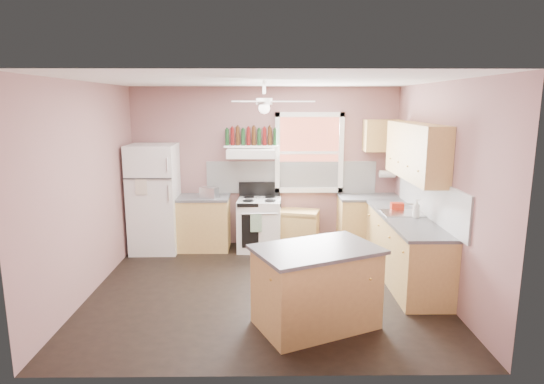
{
  "coord_description": "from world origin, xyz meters",
  "views": [
    {
      "loc": [
        0.03,
        -5.71,
        2.44
      ],
      "look_at": [
        0.1,
        0.3,
        1.25
      ],
      "focal_mm": 30.0,
      "sensor_mm": 36.0,
      "label": 1
    }
  ],
  "objects_px": {
    "cart": "(299,229)",
    "island": "(316,289)",
    "toaster": "(209,193)",
    "refrigerator": "(154,198)",
    "stove": "(260,224)"
  },
  "relations": [
    {
      "from": "island",
      "to": "stove",
      "type": "bearing_deg",
      "value": 79.42
    },
    {
      "from": "cart",
      "to": "island",
      "type": "xyz_separation_m",
      "value": [
        -0.0,
        -2.78,
        0.11
      ]
    },
    {
      "from": "cart",
      "to": "toaster",
      "type": "bearing_deg",
      "value": -159.07
    },
    {
      "from": "toaster",
      "to": "refrigerator",
      "type": "bearing_deg",
      "value": -159.56
    },
    {
      "from": "toaster",
      "to": "cart",
      "type": "bearing_deg",
      "value": 29.37
    },
    {
      "from": "refrigerator",
      "to": "stove",
      "type": "relative_size",
      "value": 2.06
    },
    {
      "from": "refrigerator",
      "to": "cart",
      "type": "distance_m",
      "value": 2.46
    },
    {
      "from": "refrigerator",
      "to": "stove",
      "type": "height_order",
      "value": "refrigerator"
    },
    {
      "from": "toaster",
      "to": "cart",
      "type": "distance_m",
      "value": 1.64
    },
    {
      "from": "cart",
      "to": "refrigerator",
      "type": "bearing_deg",
      "value": -162.44
    },
    {
      "from": "refrigerator",
      "to": "island",
      "type": "height_order",
      "value": "refrigerator"
    },
    {
      "from": "island",
      "to": "toaster",
      "type": "bearing_deg",
      "value": 95.12
    },
    {
      "from": "refrigerator",
      "to": "island",
      "type": "distance_m",
      "value": 3.6
    },
    {
      "from": "refrigerator",
      "to": "stove",
      "type": "distance_m",
      "value": 1.79
    },
    {
      "from": "island",
      "to": "refrigerator",
      "type": "bearing_deg",
      "value": 107.61
    }
  ]
}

